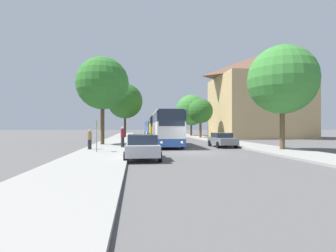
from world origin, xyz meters
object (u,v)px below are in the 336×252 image
Objects in this scene: tree_left_near at (125,101)px; tree_left_far at (103,83)px; bus_middle at (157,128)px; parked_car_right_near at (222,140)px; bus_rear at (152,128)px; pedestrian_waiting_far at (90,139)px; bus_front at (166,128)px; pedestrian_waiting_near at (123,137)px; tree_right_near at (191,110)px; tree_right_mid at (282,80)px; parked_car_left_curb at (142,147)px; bus_stop_sign at (96,132)px; tree_right_far at (200,111)px.

tree_left_near reaches higher than tree_left_far.
tree_left_near is at bearing 85.18° from tree_left_far.
bus_middle is 17.69m from parked_car_right_near.
bus_rear is (0.06, 13.16, -0.15)m from bus_middle.
pedestrian_waiting_far is at bearing -104.50° from bus_rear.
pedestrian_waiting_near is at bearing -144.37° from bus_front.
tree_right_near is 34.72m from tree_right_mid.
bus_middle is 23.50m from tree_right_mid.
pedestrian_waiting_near is 0.19× the size of tree_left_near.
tree_right_near is at bearing 74.17° from parked_car_left_curb.
parked_car_left_curb is 13.38m from tree_right_mid.
tree_right_mid is at bearing 20.75° from parked_car_left_curb.
bus_middle is 13.16m from bus_rear.
pedestrian_waiting_far is 0.19× the size of tree_right_near.
bus_middle is at bearing 79.78° from pedestrian_waiting_far.
bus_stop_sign is (-6.34, -21.99, -0.27)m from bus_middle.
bus_front is at bearing 76.32° from parked_car_left_curb.
bus_stop_sign is at bearing 63.65° from pedestrian_waiting_near.
bus_stop_sign is at bearing 24.10° from parked_car_right_near.
bus_middle is at bearing 83.82° from parked_car_left_curb.
tree_right_far is at bearing -57.52° from bus_rear.
parked_car_right_near is 12.48m from pedestrian_waiting_far.
tree_right_far is (13.99, 24.10, 3.11)m from bus_stop_sign.
tree_left_near is at bearing -65.55° from parked_car_right_near.
pedestrian_waiting_near is 0.22× the size of tree_right_near.
tree_left_far reaches higher than bus_rear.
pedestrian_waiting_far is (-2.59, -1.80, -0.12)m from pedestrian_waiting_near.
parked_car_right_near is at bearing -96.58° from tree_right_near.
bus_rear reaches higher than parked_car_left_curb.
tree_right_mid is at bearing 127.98° from parked_car_right_near.
parked_car_left_curb is 0.97× the size of parked_car_right_near.
pedestrian_waiting_far is at bearing 30.83° from pedestrian_waiting_near.
bus_rear is at bearing 103.73° from tree_right_mid.
tree_right_near reaches higher than bus_middle.
bus_front is 5.57× the size of pedestrian_waiting_near.
tree_left_far is at bearing -132.93° from tree_right_far.
bus_stop_sign reaches higher than pedestrian_waiting_near.
bus_rear is 1.55× the size of tree_right_far.
pedestrian_waiting_near is (1.71, 4.15, -0.49)m from bus_stop_sign.
pedestrian_waiting_near is 1.13× the size of pedestrian_waiting_far.
bus_front is 0.87× the size of bus_middle.
tree_right_mid is at bearing 160.34° from pedestrian_waiting_near.
tree_right_far is at bearing 92.16° from tree_right_mid.
tree_right_mid is (13.17, -3.69, 4.77)m from pedestrian_waiting_near.
bus_front is at bearing 44.26° from pedestrian_waiting_far.
pedestrian_waiting_near is (-4.32, -2.91, -0.78)m from bus_front.
bus_rear is 9.21m from tree_right_near.
bus_stop_sign is at bearing -102.30° from bus_rear.
pedestrian_waiting_near is 33.96m from tree_right_near.
tree_right_far is (14.87, 21.75, 3.72)m from pedestrian_waiting_far.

